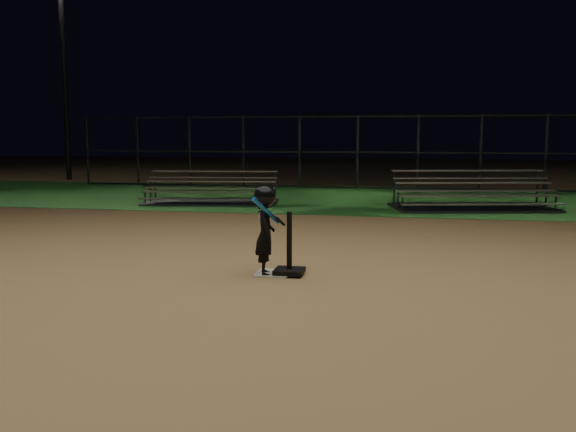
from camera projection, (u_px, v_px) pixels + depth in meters
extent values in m
plane|color=#9E7948|center=(273.00, 274.00, 8.09)|extent=(80.00, 80.00, 0.00)
cube|color=#1B511A|center=(348.00, 198.00, 17.80)|extent=(60.00, 8.00, 0.01)
cube|color=beige|center=(273.00, 273.00, 8.08)|extent=(0.45, 0.45, 0.02)
cube|color=black|center=(289.00, 271.00, 8.03)|extent=(0.38, 0.38, 0.06)
cylinder|color=black|center=(289.00, 240.00, 7.97)|extent=(0.07, 0.07, 0.76)
imported|color=black|center=(265.00, 235.00, 7.96)|extent=(0.37, 0.45, 1.07)
sphere|color=black|center=(265.00, 196.00, 7.90)|extent=(0.29, 0.29, 0.29)
cylinder|color=#1A7CE3|center=(266.00, 211.00, 7.76)|extent=(0.28, 0.50, 0.39)
cylinder|color=black|center=(280.00, 221.00, 7.87)|extent=(0.11, 0.18, 0.14)
cube|color=#A2A3A7|center=(208.00, 192.00, 15.92)|extent=(3.50, 0.66, 0.04)
cube|color=#A2A3A7|center=(206.00, 199.00, 15.70)|extent=(3.50, 0.66, 0.03)
cube|color=#A2A3A7|center=(211.00, 181.00, 16.37)|extent=(3.50, 0.66, 0.04)
cube|color=#A2A3A7|center=(210.00, 188.00, 16.15)|extent=(3.50, 0.66, 0.03)
cube|color=#A2A3A7|center=(215.00, 171.00, 16.81)|extent=(3.50, 0.66, 0.04)
cube|color=#A2A3A7|center=(213.00, 177.00, 16.59)|extent=(3.50, 0.66, 0.03)
cube|color=#38383D|center=(212.00, 202.00, 16.44)|extent=(3.70, 2.15, 0.05)
cube|color=silver|center=(480.00, 196.00, 14.60)|extent=(3.83, 1.08, 0.04)
cube|color=silver|center=(483.00, 204.00, 14.36)|extent=(3.83, 1.08, 0.03)
cube|color=silver|center=(473.00, 183.00, 15.09)|extent=(3.83, 1.08, 0.04)
cube|color=silver|center=(476.00, 191.00, 14.85)|extent=(3.83, 1.08, 0.03)
cube|color=silver|center=(467.00, 170.00, 15.58)|extent=(3.83, 1.08, 0.04)
cube|color=silver|center=(470.00, 178.00, 15.34)|extent=(3.83, 1.08, 0.03)
cube|color=#38383D|center=(472.00, 208.00, 15.18)|extent=(4.20, 2.69, 0.06)
cube|color=#38383D|center=(357.00, 188.00, 20.71)|extent=(20.00, 0.05, 0.05)
cube|color=#38383D|center=(358.00, 152.00, 20.55)|extent=(20.00, 0.05, 0.05)
cube|color=#38383D|center=(358.00, 116.00, 20.39)|extent=(20.00, 0.05, 0.05)
cylinder|color=#38383D|center=(87.00, 151.00, 22.50)|extent=(0.08, 0.08, 2.50)
cylinder|color=#38383D|center=(216.00, 152.00, 21.53)|extent=(0.08, 0.08, 2.50)
cylinder|color=#38383D|center=(358.00, 152.00, 20.55)|extent=(0.08, 0.08, 2.50)
cylinder|color=#38383D|center=(513.00, 153.00, 19.58)|extent=(0.08, 0.08, 2.50)
cylinder|color=#2D2D30|center=(65.00, 81.00, 24.47)|extent=(0.20, 0.20, 8.00)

